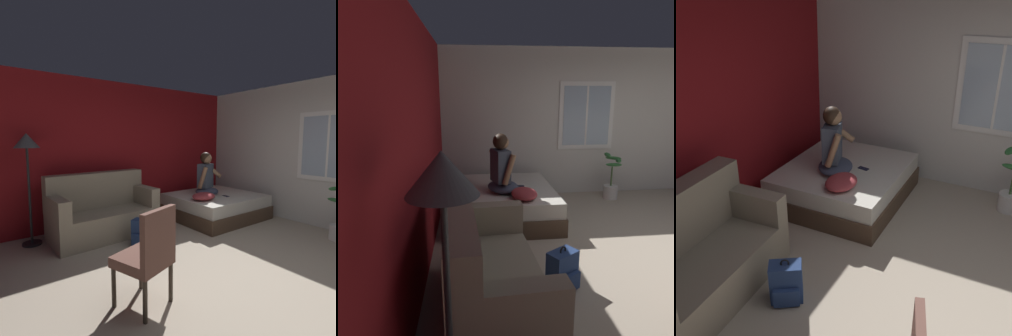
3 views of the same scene
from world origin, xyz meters
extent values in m
plane|color=tan|center=(0.00, 0.00, 0.00)|extent=(40.00, 40.00, 0.00)
cube|color=maroon|center=(0.00, 3.15, 1.35)|extent=(10.29, 0.16, 2.70)
cube|color=white|center=(2.63, 0.40, 1.49)|extent=(0.02, 1.04, 1.24)
cube|color=#9EB2C6|center=(2.62, 0.40, 1.49)|extent=(0.01, 0.88, 1.08)
cube|color=white|center=(2.62, 0.40, 1.49)|extent=(0.01, 0.04, 1.08)
cube|color=#4C3828|center=(1.57, 2.06, 0.13)|extent=(1.76, 1.56, 0.26)
cube|color=beige|center=(1.57, 2.06, 0.37)|extent=(1.71, 1.51, 0.22)
cube|color=gray|center=(-0.70, 2.39, 0.22)|extent=(1.74, 0.89, 0.44)
cube|color=gray|center=(0.05, 2.43, 0.60)|extent=(0.22, 0.81, 0.32)
ellipsoid|color=#383D51|center=(1.36, 2.09, 0.56)|extent=(0.63, 0.57, 0.16)
cube|color=#3F4756|center=(1.35, 2.13, 0.88)|extent=(0.37, 0.29, 0.48)
cylinder|color=#936B4C|center=(1.17, 2.03, 0.86)|extent=(0.14, 0.23, 0.44)
cylinder|color=#936B4C|center=(1.53, 2.11, 0.98)|extent=(0.19, 0.38, 0.29)
sphere|color=#936B4C|center=(1.35, 2.11, 1.23)|extent=(0.21, 0.21, 0.21)
ellipsoid|color=black|center=(1.35, 2.13, 1.24)|extent=(0.28, 0.28, 0.23)
cube|color=navy|center=(-0.40, 1.68, 0.20)|extent=(0.31, 0.35, 0.40)
cube|color=navy|center=(-0.50, 1.62, 0.11)|extent=(0.17, 0.23, 0.18)
torus|color=black|center=(-0.40, 1.68, 0.42)|extent=(0.06, 0.08, 0.09)
ellipsoid|color=#993338|center=(1.02, 1.83, 0.55)|extent=(0.49, 0.37, 0.14)
cube|color=black|center=(1.60, 1.81, 0.48)|extent=(0.09, 0.15, 0.01)
cylinder|color=silver|center=(2.23, 0.01, 0.12)|extent=(0.26, 0.26, 0.24)
cylinder|color=#426033|center=(2.23, 0.01, 0.42)|extent=(0.03, 0.03, 0.36)
ellipsoid|color=#2D6B33|center=(2.25, 0.11, 0.82)|extent=(0.29, 0.15, 0.06)
camera|label=1|loc=(-2.37, -1.64, 1.60)|focal=28.00mm
camera|label=2|loc=(-3.28, 2.59, 1.98)|focal=35.00mm
camera|label=3|loc=(-2.69, -0.08, 2.73)|focal=42.00mm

